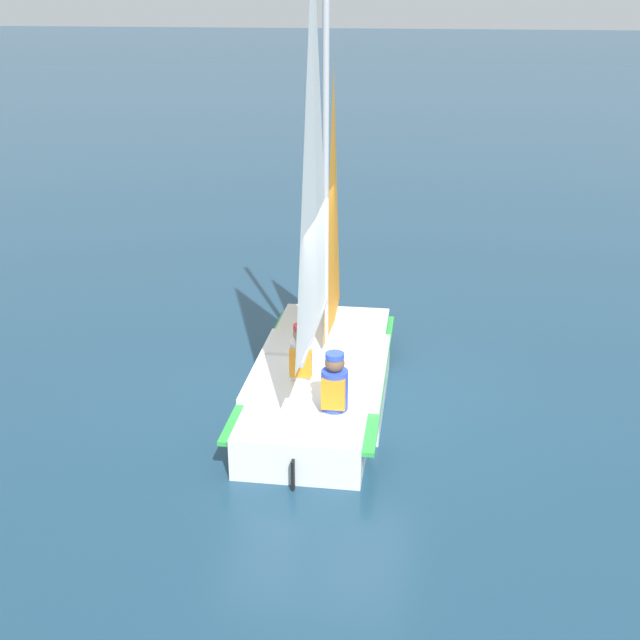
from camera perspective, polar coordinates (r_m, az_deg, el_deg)
name	(u,v)px	position (r m, az deg, el deg)	size (l,w,h in m)	color
ground_plane	(320,399)	(10.26, 0.00, -5.65)	(260.00, 260.00, 0.00)	navy
sailboat_main	(320,347)	(9.91, -0.03, -1.97)	(4.07, 1.87, 5.58)	white
sailor_helm	(302,366)	(9.67, -1.26, -3.28)	(0.35, 0.32, 1.16)	black
sailor_crew	(334,397)	(8.94, 1.04, -5.50)	(0.35, 0.32, 1.16)	black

